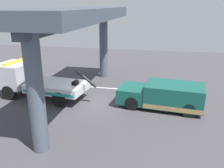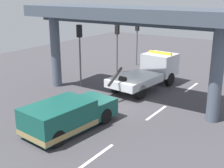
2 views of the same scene
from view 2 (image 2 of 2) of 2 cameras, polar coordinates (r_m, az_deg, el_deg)
ground_plane at (r=19.51m, az=0.88°, el=-3.81°), size 60.00×40.00×0.10m
lane_stripe_west at (r=13.58m, az=-3.06°, el=-13.52°), size 2.60×0.16×0.01m
lane_stripe_mid at (r=18.21m, az=8.38°, el=-5.38°), size 2.60×0.16×0.01m
lane_stripe_east at (r=23.48m, az=14.79°, el=-0.59°), size 2.60×0.16×0.01m
tow_truck_white at (r=22.75m, az=7.15°, el=2.44°), size 7.34×2.97×2.46m
towed_van_green at (r=15.78m, az=-8.45°, el=-5.96°), size 5.38×2.67×1.58m
overpass_structure at (r=18.89m, az=2.15°, el=12.05°), size 3.60×13.76×6.01m
traffic_light_near at (r=22.24m, az=-6.10°, el=7.82°), size 0.39×0.32×4.63m
traffic_light_far at (r=26.25m, az=1.00°, el=8.83°), size 0.39×0.32×4.29m
traffic_light_mid at (r=29.23m, az=4.79°, el=9.52°), size 0.39×0.32×4.22m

